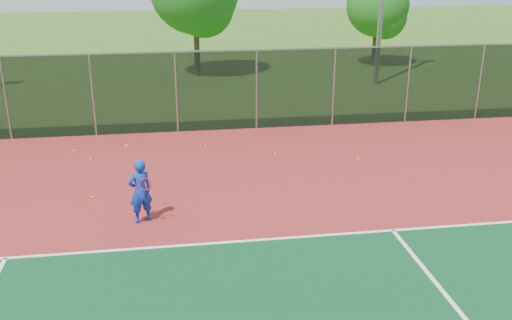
# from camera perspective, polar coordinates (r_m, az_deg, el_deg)

# --- Properties ---
(ground) EXTENTS (120.00, 120.00, 0.00)m
(ground) POSITION_cam_1_polar(r_m,az_deg,el_deg) (11.34, 9.49, -14.64)
(ground) COLOR #335F1B
(ground) RESTS_ON ground
(court_apron) EXTENTS (30.00, 20.00, 0.02)m
(court_apron) POSITION_cam_1_polar(r_m,az_deg,el_deg) (12.95, 6.80, -9.68)
(court_apron) COLOR maroon
(court_apron) RESTS_ON ground
(fence_back) EXTENTS (30.00, 0.06, 3.03)m
(fence_back) POSITION_cam_1_polar(r_m,az_deg,el_deg) (21.59, 0.05, 7.14)
(fence_back) COLOR black
(fence_back) RESTS_ON court_apron
(tennis_player) EXTENTS (0.71, 0.71, 2.02)m
(tennis_player) POSITION_cam_1_polar(r_m,az_deg,el_deg) (14.40, -11.50, -3.06)
(tennis_player) COLOR #1231AE
(tennis_player) RESTS_ON court_apron
(practice_ball_0) EXTENTS (0.07, 0.07, 0.07)m
(practice_ball_0) POSITION_cam_1_polar(r_m,az_deg,el_deg) (19.33, -16.18, 0.09)
(practice_ball_0) COLOR #B7DA19
(practice_ball_0) RESTS_ON court_apron
(practice_ball_2) EXTENTS (0.07, 0.07, 0.07)m
(practice_ball_2) POSITION_cam_1_polar(r_m,az_deg,el_deg) (18.87, 10.17, 0.10)
(practice_ball_2) COLOR #B7DA19
(practice_ball_2) RESTS_ON court_apron
(practice_ball_3) EXTENTS (0.07, 0.07, 0.07)m
(practice_ball_3) POSITION_cam_1_polar(r_m,az_deg,el_deg) (19.04, 1.92, 0.60)
(practice_ball_3) COLOR #B7DA19
(practice_ball_3) RESTS_ON court_apron
(practice_ball_4) EXTENTS (0.07, 0.07, 0.07)m
(practice_ball_4) POSITION_cam_1_polar(r_m,az_deg,el_deg) (19.88, -5.06, 1.39)
(practice_ball_4) COLOR #B7DA19
(practice_ball_4) RESTS_ON court_apron
(practice_ball_5) EXTENTS (0.07, 0.07, 0.07)m
(practice_ball_5) POSITION_cam_1_polar(r_m,az_deg,el_deg) (20.30, -17.72, 0.88)
(practice_ball_5) COLOR #B7DA19
(practice_ball_5) RESTS_ON court_apron
(practice_ball_7) EXTENTS (0.07, 0.07, 0.07)m
(practice_ball_7) POSITION_cam_1_polar(r_m,az_deg,el_deg) (16.36, -16.02, -3.59)
(practice_ball_7) COLOR #B7DA19
(practice_ball_7) RESTS_ON court_apron
(tree_back_mid) EXTENTS (3.61, 3.61, 5.30)m
(tree_back_mid) POSITION_cam_1_polar(r_m,az_deg,el_deg) (34.82, 12.25, 14.60)
(tree_back_mid) COLOR #3A2815
(tree_back_mid) RESTS_ON ground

